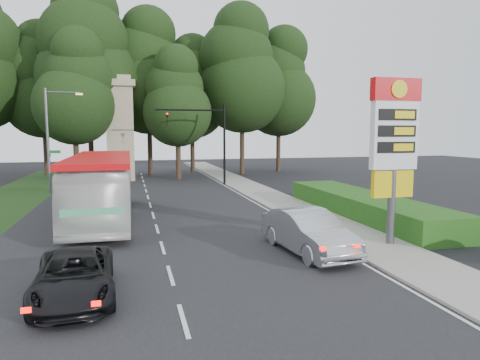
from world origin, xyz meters
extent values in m
plane|color=black|center=(0.00, 0.00, 0.00)|extent=(120.00, 120.00, 0.00)
cube|color=black|center=(0.00, 12.00, 0.01)|extent=(14.00, 80.00, 0.02)
cube|color=gray|center=(8.50, 12.00, 0.06)|extent=(3.00, 80.00, 0.12)
cube|color=#193814|center=(-9.50, 18.00, 0.01)|extent=(5.00, 50.00, 0.02)
cube|color=#1D4A13|center=(11.50, 8.00, 0.60)|extent=(3.00, 14.00, 1.20)
cylinder|color=#59595E|center=(9.20, 2.00, 1.60)|extent=(0.32, 0.32, 3.20)
cube|color=#DABD0B|center=(9.20, 2.00, 2.60)|extent=(1.80, 0.25, 1.10)
cube|color=silver|center=(9.20, 2.00, 4.60)|extent=(2.00, 0.35, 2.80)
cube|color=red|center=(9.20, 2.00, 6.40)|extent=(2.10, 0.40, 0.90)
cylinder|color=#DABD0B|center=(9.20, 1.78, 6.40)|extent=(0.70, 0.05, 0.70)
cube|color=black|center=(9.20, 1.81, 5.40)|extent=(1.70, 0.04, 0.45)
cube|color=black|center=(9.20, 1.81, 4.75)|extent=(1.70, 0.04, 0.45)
cube|color=black|center=(9.20, 1.81, 4.10)|extent=(1.70, 0.04, 0.45)
cylinder|color=black|center=(7.00, 24.00, 3.60)|extent=(0.20, 0.20, 7.20)
cylinder|color=black|center=(4.00, 24.00, 6.60)|extent=(6.00, 0.14, 0.14)
imported|color=black|center=(2.00, 24.00, 6.35)|extent=(0.18, 0.22, 1.10)
sphere|color=#FF0C05|center=(2.00, 23.85, 6.25)|extent=(0.18, 0.18, 0.18)
cylinder|color=#59595E|center=(-7.20, 22.00, 4.00)|extent=(0.20, 0.20, 8.00)
cylinder|color=#59595E|center=(-6.00, 22.00, 7.70)|extent=(2.40, 0.12, 0.12)
cube|color=#FFE599|center=(-4.80, 22.00, 7.60)|extent=(0.50, 0.22, 0.14)
cube|color=#0C591E|center=(-6.75, 22.00, 3.20)|extent=(0.85, 0.04, 0.22)
cube|color=#0C591E|center=(-7.20, 22.45, 2.90)|extent=(0.04, 0.85, 0.22)
cube|color=gray|center=(-2.00, 30.00, 4.50)|extent=(2.50, 2.50, 9.00)
cube|color=gray|center=(-2.00, 30.00, 9.30)|extent=(3.00, 3.00, 0.60)
cube|color=gray|center=(-2.00, 30.00, 9.80)|extent=(2.20, 2.20, 0.50)
cylinder|color=#2D2116|center=(-10.00, 37.00, 2.70)|extent=(0.50, 0.50, 5.40)
sphere|color=black|center=(-10.00, 37.00, 8.25)|extent=(8.40, 8.40, 8.40)
sphere|color=black|center=(-10.00, 37.00, 11.25)|extent=(7.20, 7.20, 7.20)
sphere|color=black|center=(-10.00, 37.00, 13.80)|extent=(5.40, 5.40, 5.40)
cylinder|color=#2D2116|center=(-5.00, 33.00, 3.24)|extent=(0.50, 0.50, 6.48)
sphere|color=black|center=(-5.00, 33.00, 9.90)|extent=(10.08, 10.08, 10.08)
sphere|color=black|center=(-5.00, 33.00, 13.50)|extent=(8.64, 8.64, 8.64)
sphere|color=black|center=(-5.00, 33.00, 16.56)|extent=(6.48, 6.48, 6.48)
cylinder|color=#2D2116|center=(1.00, 35.00, 2.97)|extent=(0.50, 0.50, 5.94)
sphere|color=black|center=(1.00, 35.00, 9.08)|extent=(9.24, 9.24, 9.24)
sphere|color=black|center=(1.00, 35.00, 12.38)|extent=(7.92, 7.92, 7.92)
sphere|color=black|center=(1.00, 35.00, 15.18)|extent=(5.94, 5.94, 5.94)
cylinder|color=#2D2116|center=(6.00, 37.00, 2.61)|extent=(0.50, 0.50, 5.22)
sphere|color=black|center=(6.00, 37.00, 7.97)|extent=(8.12, 8.12, 8.12)
sphere|color=black|center=(6.00, 37.00, 10.88)|extent=(6.96, 6.96, 6.96)
sphere|color=black|center=(6.00, 37.00, 13.34)|extent=(5.22, 5.22, 5.22)
cylinder|color=#2D2116|center=(11.00, 33.00, 3.06)|extent=(0.50, 0.50, 6.12)
sphere|color=black|center=(11.00, 33.00, 9.35)|extent=(9.52, 9.52, 9.52)
sphere|color=black|center=(11.00, 33.00, 12.75)|extent=(8.16, 8.16, 8.16)
sphere|color=black|center=(11.00, 33.00, 15.64)|extent=(6.12, 6.12, 6.12)
cylinder|color=#2D2116|center=(16.00, 35.00, 2.79)|extent=(0.50, 0.50, 5.58)
sphere|color=black|center=(16.00, 35.00, 8.53)|extent=(8.68, 8.68, 8.68)
sphere|color=black|center=(16.00, 35.00, 11.62)|extent=(7.44, 7.44, 7.44)
sphere|color=black|center=(16.00, 35.00, 14.26)|extent=(5.58, 5.58, 5.58)
cylinder|color=#2D2116|center=(-6.00, 29.00, 2.34)|extent=(0.50, 0.50, 4.68)
sphere|color=black|center=(-6.00, 29.00, 7.15)|extent=(7.28, 7.28, 7.28)
sphere|color=black|center=(-6.00, 29.00, 9.75)|extent=(6.24, 6.24, 6.24)
sphere|color=black|center=(-6.00, 29.00, 11.96)|extent=(4.68, 4.68, 4.68)
cylinder|color=#2D2116|center=(3.50, 29.50, 2.16)|extent=(0.50, 0.50, 4.32)
sphere|color=black|center=(3.50, 29.50, 6.60)|extent=(6.72, 6.72, 6.72)
sphere|color=black|center=(3.50, 29.50, 9.00)|extent=(5.76, 5.76, 5.76)
sphere|color=black|center=(3.50, 29.50, 11.04)|extent=(4.32, 4.32, 4.32)
imported|color=silver|center=(-2.66, 10.40, 1.73)|extent=(2.97, 12.43, 3.46)
imported|color=#B9BBC1|center=(5.46, 1.85, 0.84)|extent=(2.32, 5.27, 1.68)
imported|color=black|center=(-2.80, -0.72, 0.65)|extent=(2.42, 4.78, 1.30)
camera|label=1|loc=(-1.18, -13.25, 4.72)|focal=32.00mm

